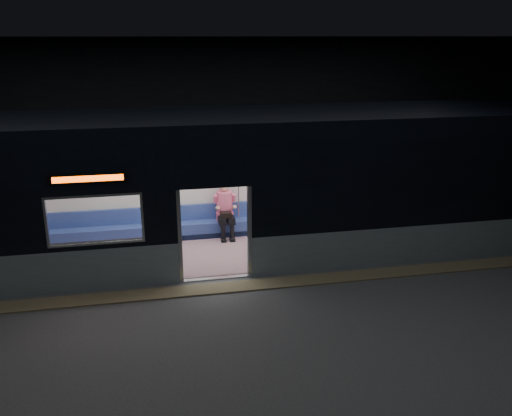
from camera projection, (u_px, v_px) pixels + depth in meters
name	position (u px, v px, depth m)	size (l,w,h in m)	color
station_floor	(223.00, 301.00, 10.75)	(24.00, 14.00, 0.01)	#47494C
station_envelope	(219.00, 116.00, 9.63)	(24.00, 14.00, 5.00)	black
tactile_strip	(219.00, 288.00, 11.25)	(22.80, 0.50, 0.03)	#8C7F59
metro_car	(206.00, 179.00, 12.56)	(18.00, 3.04, 3.35)	#8EA1A9
passenger	(225.00, 206.00, 13.91)	(0.47, 0.77, 1.46)	black
handbag	(226.00, 215.00, 13.72)	(0.27, 0.23, 0.14)	black
transit_map	(312.00, 174.00, 14.46)	(1.06, 0.03, 0.69)	white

